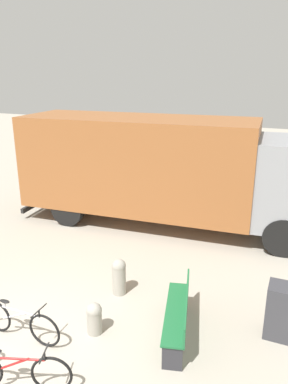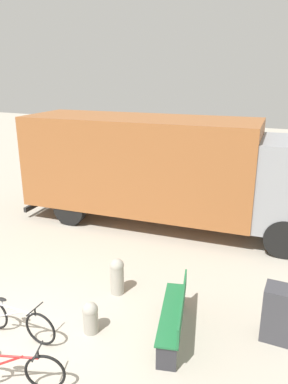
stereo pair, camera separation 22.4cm
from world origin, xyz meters
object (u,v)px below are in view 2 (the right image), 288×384
at_px(park_bench, 176,312).
at_px(bollard_near_bench, 90,316).
at_px(bicycle_far, 10,369).
at_px(bicycle_middle, 16,320).
at_px(bollard_far_bench, 117,275).
at_px(utility_box, 278,313).
at_px(delivery_truck, 162,167).

bearing_deg(park_bench, bollard_near_bench, 97.21).
bearing_deg(bicycle_far, bicycle_middle, 109.30).
xyz_separation_m(bollard_far_bench, utility_box, (3.36, -0.06, 0.07)).
bearing_deg(delivery_truck, bollard_near_bench, -86.02).
bearing_deg(park_bench, bicycle_middle, 100.81).
height_order(park_bench, bicycle_middle, park_bench).
bearing_deg(bollard_near_bench, park_bench, 22.20).
xyz_separation_m(bicycle_far, bollard_far_bench, (0.23, 2.99, 0.10)).
xyz_separation_m(delivery_truck, bicycle_far, (0.42, -7.11, -1.54)).
distance_m(delivery_truck, utility_box, 5.95).
distance_m(delivery_truck, bollard_far_bench, 4.41).
relative_size(delivery_truck, bollard_near_bench, 14.59).
height_order(delivery_truck, bollard_far_bench, delivery_truck).
height_order(bollard_far_bench, utility_box, utility_box).
relative_size(park_bench, bicycle_middle, 1.13).
xyz_separation_m(bollard_near_bench, bollard_far_bench, (-0.18, 1.36, 0.12)).
bearing_deg(bollard_far_bench, bicycle_middle, -116.13).
bearing_deg(delivery_truck, park_bench, -69.30).
bearing_deg(park_bench, utility_box, -82.73).
xyz_separation_m(bicycle_middle, bollard_near_bench, (1.18, 0.68, -0.01)).
xyz_separation_m(park_bench, bollard_far_bench, (-1.65, 0.76, -0.03)).
bearing_deg(delivery_truck, bicycle_far, -91.23).
xyz_separation_m(park_bench, bicycle_far, (-1.89, -2.24, -0.14)).
relative_size(park_bench, bollard_far_bench, 2.36).
bearing_deg(bollard_near_bench, utility_box, 22.23).
relative_size(bicycle_far, bollard_near_bench, 2.63).
height_order(bicycle_far, utility_box, utility_box).
bearing_deg(bicycle_far, delivery_truck, 73.82).
height_order(bicycle_middle, bollard_far_bench, bollard_far_bench).
relative_size(bollard_near_bench, bollard_far_bench, 0.75).
distance_m(delivery_truck, park_bench, 5.57).
relative_size(bicycle_far, bollard_far_bench, 1.98).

